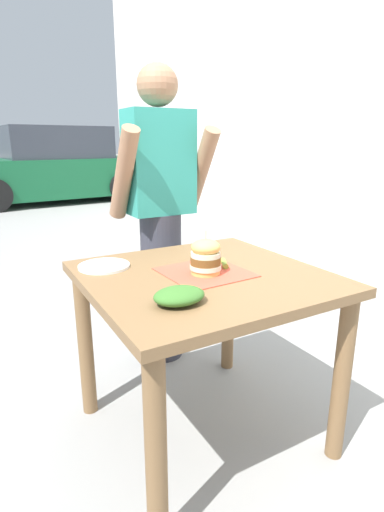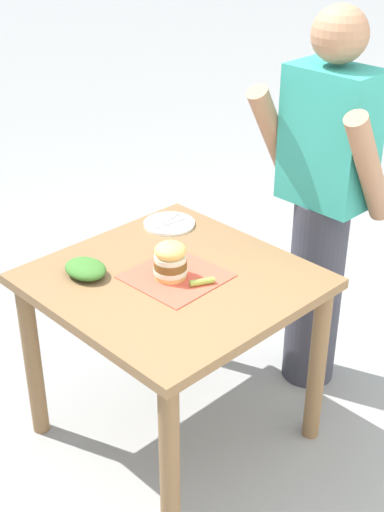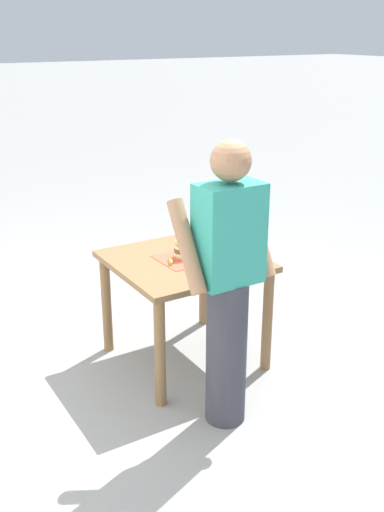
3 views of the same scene
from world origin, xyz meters
TOP-DOWN VIEW (x-y plane):
  - ground_plane at (0.00, 0.00)m, footprint 80.00×80.00m
  - patio_table at (0.00, 0.00)m, footprint 0.95×0.93m
  - serving_paper at (0.01, 0.01)m, footprint 0.34×0.34m
  - sandwich at (-0.00, -0.01)m, footprint 0.13×0.13m
  - pickle_spear at (0.12, 0.03)m, footprint 0.06×0.09m
  - side_plate_with_forks at (-0.33, 0.29)m, footprint 0.22×0.22m
  - side_salad at (-0.24, -0.23)m, footprint 0.18×0.14m
  - diner_across_table at (0.15, 0.72)m, footprint 0.55×0.35m

SIDE VIEW (x-z plane):
  - ground_plane at x=0.00m, z-range 0.00..0.00m
  - patio_table at x=0.00m, z-range 0.25..1.02m
  - serving_paper at x=0.01m, z-range 0.77..0.77m
  - side_plate_with_forks at x=-0.33m, z-range 0.77..0.79m
  - pickle_spear at x=0.12m, z-range 0.77..0.80m
  - side_salad at x=-0.24m, z-range 0.77..0.83m
  - sandwich at x=0.00m, z-range 0.76..0.94m
  - diner_across_table at x=0.15m, z-range 0.04..1.73m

